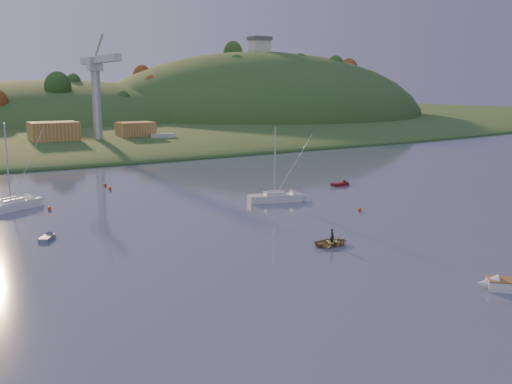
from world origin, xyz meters
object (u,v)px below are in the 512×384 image
sailboat_far (275,197)px  grey_dinghy (49,237)px  canoe (332,242)px  red_tender (343,184)px  sailboat_near (11,205)px

sailboat_far → grey_dinghy: (-31.17, -3.88, -0.48)m
canoe → red_tender: red_tender is taller
sailboat_far → grey_dinghy: bearing=-157.3°
sailboat_far → canoe: size_ratio=2.87×
canoe → grey_dinghy: bearing=62.3°
canoe → grey_dinghy: (-24.06, 17.68, -0.17)m
sailboat_near → sailboat_far: size_ratio=1.09×
canoe → grey_dinghy: canoe is taller
canoe → red_tender: (23.79, 26.82, -0.13)m
sailboat_near → grey_dinghy: size_ratio=3.95×
sailboat_near → red_tender: sailboat_near is taller
sailboat_far → sailboat_near: bearing=173.4°
canoe → red_tender: 35.85m
sailboat_near → canoe: (25.29, -34.81, -0.36)m
sailboat_near → canoe: size_ratio=3.12×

